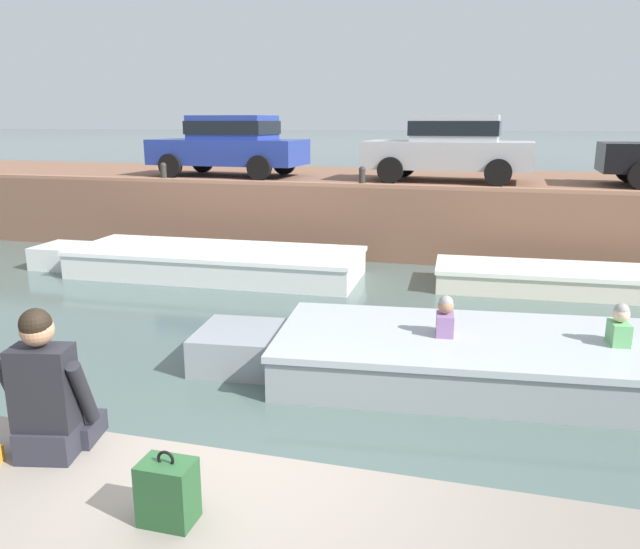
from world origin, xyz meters
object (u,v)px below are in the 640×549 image
object	(u,v)px
boat_moored_central_cream	(567,280)
motorboat_passing	(491,359)
mooring_bollard_west	(164,171)
person_seated_left	(49,398)
backpack_on_ledge	(169,492)
car_left_inner_silver	(451,145)
mooring_bollard_mid	(362,176)
boat_moored_west_white	(203,262)
bottle_drink	(33,448)
car_leftmost_blue	(230,143)

from	to	relation	value
boat_moored_central_cream	motorboat_passing	world-z (taller)	motorboat_passing
mooring_bollard_west	person_seated_left	xyz separation A→B (m)	(5.01, -10.50, -0.50)
mooring_bollard_west	backpack_on_ledge	xyz separation A→B (m)	(6.06, -10.93, -0.70)
boat_moored_central_cream	motorboat_passing	size ratio (longest dim) A/B	0.75
backpack_on_ledge	mooring_bollard_west	bearing A→B (deg)	118.99
car_left_inner_silver	mooring_bollard_mid	xyz separation A→B (m)	(-1.76, -1.79, -0.61)
boat_moored_west_white	boat_moored_central_cream	distance (m)	6.97
person_seated_left	backpack_on_ledge	world-z (taller)	person_seated_left
person_seated_left	motorboat_passing	bearing A→B (deg)	57.63
mooring_bollard_west	person_seated_left	size ratio (longest dim) A/B	0.46
car_left_inner_silver	mooring_bollard_mid	distance (m)	2.58
bottle_drink	boat_moored_west_white	bearing A→B (deg)	109.22
boat_moored_central_cream	car_left_inner_silver	size ratio (longest dim) A/B	1.31
car_leftmost_blue	car_left_inner_silver	world-z (taller)	same
person_seated_left	boat_moored_west_white	bearing A→B (deg)	109.76
boat_moored_central_cream	mooring_bollard_mid	world-z (taller)	mooring_bollard_mid
bottle_drink	car_left_inner_silver	bearing A→B (deg)	82.58
car_left_inner_silver	bottle_drink	distance (m)	12.61
boat_moored_central_cream	mooring_bollard_west	size ratio (longest dim) A/B	11.59
car_leftmost_blue	mooring_bollard_west	xyz separation A→B (m)	(-0.97, -1.79, -0.61)
car_leftmost_blue	backpack_on_ledge	distance (m)	13.76
boat_moored_west_white	bottle_drink	bearing A→B (deg)	-70.78
car_leftmost_blue	person_seated_left	xyz separation A→B (m)	(4.04, -12.29, -1.11)
mooring_bollard_west	bottle_drink	size ratio (longest dim) A/B	2.18
boat_moored_west_white	car_left_inner_silver	world-z (taller)	car_left_inner_silver
car_left_inner_silver	mooring_bollard_mid	bearing A→B (deg)	-134.55
boat_moored_west_white	bottle_drink	xyz separation A→B (m)	(2.91, -8.34, 0.82)
mooring_bollard_mid	backpack_on_ledge	size ratio (longest dim) A/B	1.09
mooring_bollard_mid	backpack_on_ledge	bearing A→B (deg)	-83.60
boat_moored_central_cream	backpack_on_ledge	bearing A→B (deg)	-107.74
boat_moored_central_cream	motorboat_passing	bearing A→B (deg)	-106.02
mooring_bollard_west	backpack_on_ledge	size ratio (longest dim) A/B	1.09
bottle_drink	boat_moored_central_cream	bearing A→B (deg)	65.66
mooring_bollard_mid	person_seated_left	bearing A→B (deg)	-89.03
boat_moored_central_cream	bottle_drink	world-z (taller)	bottle_drink
mooring_bollard_mid	backpack_on_ledge	distance (m)	11.03
car_leftmost_blue	mooring_bollard_mid	size ratio (longest dim) A/B	8.98
car_leftmost_blue	mooring_bollard_mid	world-z (taller)	car_leftmost_blue
car_left_inner_silver	backpack_on_ledge	size ratio (longest dim) A/B	9.68
mooring_bollard_mid	car_leftmost_blue	bearing A→B (deg)	155.18
mooring_bollard_west	person_seated_left	distance (m)	11.65
car_left_inner_silver	person_seated_left	bearing A→B (deg)	-97.33
boat_moored_west_white	backpack_on_ledge	world-z (taller)	backpack_on_ledge
car_leftmost_blue	mooring_bollard_mid	distance (m)	4.30
mooring_bollard_west	person_seated_left	bearing A→B (deg)	-64.51
motorboat_passing	car_leftmost_blue	world-z (taller)	car_leftmost_blue
car_left_inner_silver	person_seated_left	xyz separation A→B (m)	(-1.58, -12.29, -1.10)
car_leftmost_blue	car_left_inner_silver	size ratio (longest dim) A/B	1.01
boat_moored_west_white	person_seated_left	world-z (taller)	person_seated_left
car_leftmost_blue	bottle_drink	world-z (taller)	car_leftmost_blue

